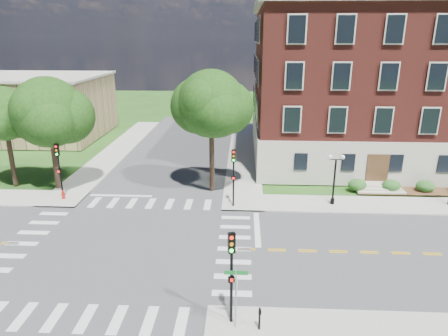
{
  "coord_description": "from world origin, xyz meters",
  "views": [
    {
      "loc": [
        7.69,
        -23.31,
        13.34
      ],
      "look_at": [
        6.16,
        7.38,
        3.2
      ],
      "focal_mm": 32.0,
      "sensor_mm": 36.0,
      "label": 1
    }
  ],
  "objects_px": {
    "traffic_signal_ne": "(234,171)",
    "twin_lamp_west": "(335,177)",
    "traffic_signal_nw": "(59,164)",
    "traffic_signal_se": "(231,267)",
    "push_button_post": "(260,318)",
    "street_sign_pole": "(236,288)",
    "fire_hydrant": "(63,195)"
  },
  "relations": [
    {
      "from": "fire_hydrant",
      "to": "street_sign_pole",
      "type": "bearing_deg",
      "value": -45.2
    },
    {
      "from": "street_sign_pole",
      "to": "fire_hydrant",
      "type": "xyz_separation_m",
      "value": [
        -15.11,
        15.22,
        -1.84
      ]
    },
    {
      "from": "twin_lamp_west",
      "to": "push_button_post",
      "type": "distance_m",
      "value": 16.78
    },
    {
      "from": "traffic_signal_ne",
      "to": "fire_hydrant",
      "type": "xyz_separation_m",
      "value": [
        -14.6,
        0.85,
        -2.72
      ]
    },
    {
      "from": "traffic_signal_ne",
      "to": "twin_lamp_west",
      "type": "xyz_separation_m",
      "value": [
        8.21,
        0.88,
        -0.66
      ]
    },
    {
      "from": "fire_hydrant",
      "to": "traffic_signal_nw",
      "type": "bearing_deg",
      "value": 126.63
    },
    {
      "from": "traffic_signal_nw",
      "to": "street_sign_pole",
      "type": "distance_m",
      "value": 21.57
    },
    {
      "from": "traffic_signal_se",
      "to": "traffic_signal_nw",
      "type": "height_order",
      "value": "same"
    },
    {
      "from": "traffic_signal_ne",
      "to": "street_sign_pole",
      "type": "height_order",
      "value": "traffic_signal_ne"
    },
    {
      "from": "push_button_post",
      "to": "traffic_signal_se",
      "type": "bearing_deg",
      "value": 159.84
    },
    {
      "from": "traffic_signal_ne",
      "to": "traffic_signal_nw",
      "type": "height_order",
      "value": "same"
    },
    {
      "from": "traffic_signal_se",
      "to": "street_sign_pole",
      "type": "relative_size",
      "value": 1.55
    },
    {
      "from": "twin_lamp_west",
      "to": "street_sign_pole",
      "type": "relative_size",
      "value": 1.36
    },
    {
      "from": "traffic_signal_ne",
      "to": "street_sign_pole",
      "type": "relative_size",
      "value": 1.55
    },
    {
      "from": "traffic_signal_se",
      "to": "traffic_signal_nw",
      "type": "xyz_separation_m",
      "value": [
        -14.94,
        14.91,
        0.0
      ]
    },
    {
      "from": "traffic_signal_ne",
      "to": "traffic_signal_nw",
      "type": "distance_m",
      "value": 14.69
    },
    {
      "from": "street_sign_pole",
      "to": "push_button_post",
      "type": "bearing_deg",
      "value": -5.25
    },
    {
      "from": "twin_lamp_west",
      "to": "push_button_post",
      "type": "relative_size",
      "value": 3.53
    },
    {
      "from": "traffic_signal_nw",
      "to": "twin_lamp_west",
      "type": "relative_size",
      "value": 1.13
    },
    {
      "from": "push_button_post",
      "to": "traffic_signal_nw",
      "type": "bearing_deg",
      "value": 136.61
    },
    {
      "from": "traffic_signal_se",
      "to": "twin_lamp_west",
      "type": "bearing_deg",
      "value": 61.91
    },
    {
      "from": "traffic_signal_nw",
      "to": "traffic_signal_ne",
      "type": "bearing_deg",
      "value": -3.66
    },
    {
      "from": "traffic_signal_ne",
      "to": "twin_lamp_west",
      "type": "relative_size",
      "value": 1.13
    },
    {
      "from": "traffic_signal_nw",
      "to": "push_button_post",
      "type": "bearing_deg",
      "value": -43.39
    },
    {
      "from": "traffic_signal_se",
      "to": "street_sign_pole",
      "type": "height_order",
      "value": "traffic_signal_se"
    },
    {
      "from": "traffic_signal_ne",
      "to": "push_button_post",
      "type": "height_order",
      "value": "traffic_signal_ne"
    },
    {
      "from": "traffic_signal_ne",
      "to": "push_button_post",
      "type": "distance_m",
      "value": 14.75
    },
    {
      "from": "traffic_signal_se",
      "to": "traffic_signal_ne",
      "type": "bearing_deg",
      "value": 91.16
    },
    {
      "from": "traffic_signal_se",
      "to": "twin_lamp_west",
      "type": "distance_m",
      "value": 16.85
    },
    {
      "from": "traffic_signal_ne",
      "to": "street_sign_pole",
      "type": "bearing_deg",
      "value": -87.96
    },
    {
      "from": "traffic_signal_nw",
      "to": "twin_lamp_west",
      "type": "xyz_separation_m",
      "value": [
        22.87,
        -0.06,
        -0.66
      ]
    },
    {
      "from": "twin_lamp_west",
      "to": "street_sign_pole",
      "type": "height_order",
      "value": "twin_lamp_west"
    }
  ]
}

